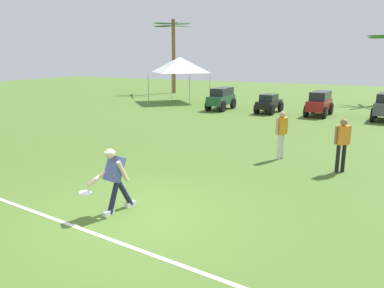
# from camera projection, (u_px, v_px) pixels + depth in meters

# --- Properties ---
(ground_plane) EXTENTS (80.00, 80.00, 0.00)m
(ground_plane) POSITION_uv_depth(u_px,v_px,m) (134.00, 214.00, 7.94)
(ground_plane) COLOR #4B6B29
(field_line_paint) EXTENTS (18.58, 2.11, 0.01)m
(field_line_paint) POSITION_uv_depth(u_px,v_px,m) (100.00, 235.00, 6.99)
(field_line_paint) COLOR white
(field_line_paint) RESTS_ON ground_plane
(frisbee_thrower) EXTENTS (0.60, 1.06, 1.42)m
(frisbee_thrower) POSITION_uv_depth(u_px,v_px,m) (115.00, 176.00, 7.88)
(frisbee_thrower) COLOR #191E38
(frisbee_thrower) RESTS_ON ground_plane
(frisbee_in_flight) EXTENTS (0.27, 0.27, 0.05)m
(frisbee_in_flight) POSITION_uv_depth(u_px,v_px,m) (86.00, 193.00, 7.59)
(frisbee_in_flight) COLOR white
(teammate_near_sideline) EXTENTS (0.44, 0.36, 1.56)m
(teammate_near_sideline) POSITION_uv_depth(u_px,v_px,m) (342.00, 140.00, 10.60)
(teammate_near_sideline) COLOR black
(teammate_near_sideline) RESTS_ON ground_plane
(teammate_midfield) EXTENTS (0.33, 0.47, 1.56)m
(teammate_midfield) POSITION_uv_depth(u_px,v_px,m) (282.00, 131.00, 11.98)
(teammate_midfield) COLOR silver
(teammate_midfield) RESTS_ON ground_plane
(parked_car_slot_a) EXTENTS (1.17, 2.41, 1.34)m
(parked_car_slot_a) POSITION_uv_depth(u_px,v_px,m) (221.00, 98.00, 23.12)
(parked_car_slot_a) COLOR #235133
(parked_car_slot_a) RESTS_ON ground_plane
(parked_car_slot_b) EXTENTS (1.23, 2.26, 1.10)m
(parked_car_slot_b) POSITION_uv_depth(u_px,v_px,m) (269.00, 103.00, 21.85)
(parked_car_slot_b) COLOR black
(parked_car_slot_b) RESTS_ON ground_plane
(parked_car_slot_c) EXTENTS (1.29, 2.46, 1.34)m
(parked_car_slot_c) POSITION_uv_depth(u_px,v_px,m) (320.00, 103.00, 20.80)
(parked_car_slot_c) COLOR maroon
(parked_car_slot_c) RESTS_ON ground_plane
(palm_tree_far_left) EXTENTS (3.56, 3.26, 6.33)m
(palm_tree_far_left) POSITION_uv_depth(u_px,v_px,m) (174.00, 49.00, 32.83)
(palm_tree_far_left) COLOR brown
(palm_tree_far_left) RESTS_ON ground_plane
(event_tent) EXTENTS (3.45, 3.45, 3.18)m
(event_tent) POSITION_uv_depth(u_px,v_px,m) (180.00, 65.00, 26.66)
(event_tent) COLOR #B2B5BA
(event_tent) RESTS_ON ground_plane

